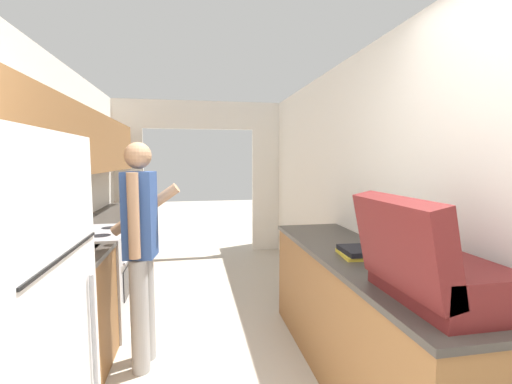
{
  "coord_description": "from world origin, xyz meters",
  "views": [
    {
      "loc": [
        -0.1,
        -0.84,
        1.56
      ],
      "look_at": [
        0.65,
        3.25,
        1.16
      ],
      "focal_mm": 24.0,
      "sensor_mm": 36.0,
      "label": 1
    }
  ],
  "objects_px": {
    "book_stack": "(357,252)",
    "person": "(141,248)",
    "range_oven": "(94,279)",
    "suitcase": "(427,267)"
  },
  "relations": [
    {
      "from": "person",
      "to": "suitcase",
      "type": "distance_m",
      "value": 1.9
    },
    {
      "from": "range_oven",
      "to": "book_stack",
      "type": "bearing_deg",
      "value": -30.08
    },
    {
      "from": "person",
      "to": "suitcase",
      "type": "bearing_deg",
      "value": -121.86
    },
    {
      "from": "range_oven",
      "to": "person",
      "type": "xyz_separation_m",
      "value": [
        0.54,
        -0.7,
        0.45
      ]
    },
    {
      "from": "range_oven",
      "to": "book_stack",
      "type": "relative_size",
      "value": 3.63
    },
    {
      "from": "person",
      "to": "book_stack",
      "type": "xyz_separation_m",
      "value": [
        1.48,
        -0.47,
        0.02
      ]
    },
    {
      "from": "suitcase",
      "to": "book_stack",
      "type": "height_order",
      "value": "suitcase"
    },
    {
      "from": "range_oven",
      "to": "suitcase",
      "type": "height_order",
      "value": "suitcase"
    },
    {
      "from": "range_oven",
      "to": "book_stack",
      "type": "distance_m",
      "value": 2.38
    },
    {
      "from": "book_stack",
      "to": "person",
      "type": "bearing_deg",
      "value": 162.53
    }
  ]
}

